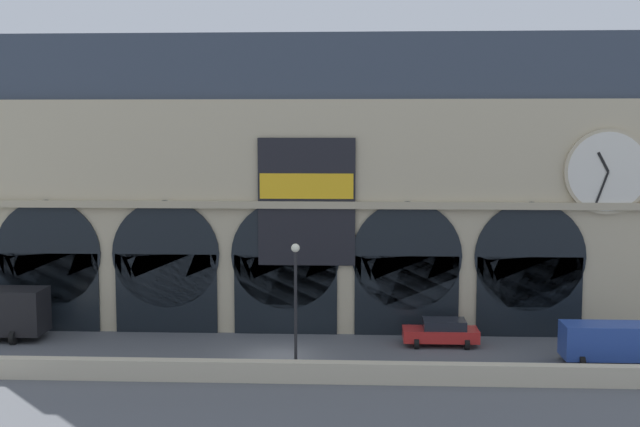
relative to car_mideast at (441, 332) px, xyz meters
name	(u,v)px	position (x,y,z in m)	size (l,w,h in m)	color
ground_plane	(278,356)	(-9.38, -2.64, -0.80)	(200.00, 200.00, 0.00)	#54565B
quay_parapet_wall	(268,371)	(-9.38, -7.29, -0.27)	(90.00, 0.70, 1.05)	beige
station_building	(289,188)	(-9.33, 4.56, 8.12)	(46.16, 4.81, 18.51)	#BCAD8C
car_mideast	(441,332)	(0.00, 0.00, 0.00)	(4.40, 2.22, 1.55)	red
van_east	(611,341)	(8.75, -3.33, 0.44)	(5.20, 2.48, 2.20)	#28479E
street_lamp_quayside	(296,292)	(-8.06, -6.49, 3.61)	(0.44, 0.44, 6.90)	black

